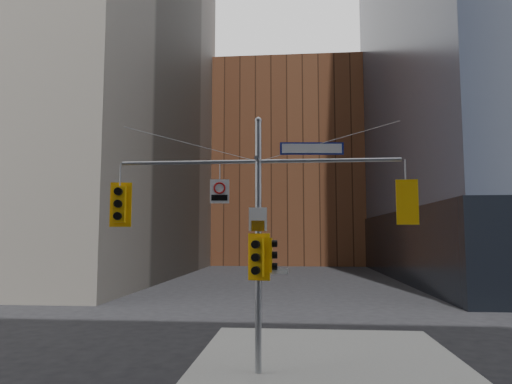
% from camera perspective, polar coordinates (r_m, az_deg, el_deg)
% --- Properties ---
extents(sidewalk_corner, '(8.00, 8.00, 0.15)m').
position_cam_1_polar(sidewalk_corner, '(15.35, 8.88, -19.80)').
color(sidewalk_corner, gray).
rests_on(sidewalk_corner, ground).
extents(brick_midrise, '(26.00, 20.00, 28.00)m').
position_cam_1_polar(brick_midrise, '(69.58, 4.07, 2.89)').
color(brick_midrise, brown).
rests_on(brick_midrise, ground).
extents(signal_assembly, '(8.00, 0.80, 7.30)m').
position_cam_1_polar(signal_assembly, '(12.88, 0.28, -3.13)').
color(signal_assembly, gray).
rests_on(signal_assembly, ground).
extents(traffic_light_west_arm, '(0.62, 0.55, 1.31)m').
position_cam_1_polar(traffic_light_west_arm, '(13.85, -16.69, -1.47)').
color(traffic_light_west_arm, '#FFB70D').
rests_on(traffic_light_west_arm, ground).
extents(traffic_light_east_arm, '(0.59, 0.48, 1.23)m').
position_cam_1_polar(traffic_light_east_arm, '(13.22, 18.27, -1.24)').
color(traffic_light_east_arm, '#FFB70D').
rests_on(traffic_light_east_arm, ground).
extents(traffic_light_pole_side, '(0.37, 0.31, 0.95)m').
position_cam_1_polar(traffic_light_pole_side, '(12.87, 1.72, -7.87)').
color(traffic_light_pole_side, '#FFB70D').
rests_on(traffic_light_pole_side, ground).
extents(traffic_light_pole_front, '(0.62, 0.54, 1.30)m').
position_cam_1_polar(traffic_light_pole_front, '(12.62, 0.19, -8.14)').
color(traffic_light_pole_front, '#FFB70D').
rests_on(traffic_light_pole_front, ground).
extents(street_sign_blade, '(1.80, 0.20, 0.35)m').
position_cam_1_polar(street_sign_blade, '(13.08, 6.99, 5.42)').
color(street_sign_blade, navy).
rests_on(street_sign_blade, ground).
extents(regulatory_sign_arm, '(0.55, 0.12, 0.69)m').
position_cam_1_polar(regulatory_sign_arm, '(13.05, -4.58, 0.18)').
color(regulatory_sign_arm, silver).
rests_on(regulatory_sign_arm, ground).
extents(regulatory_sign_pole, '(0.51, 0.08, 0.66)m').
position_cam_1_polar(regulatory_sign_pole, '(12.77, 0.24, -3.52)').
color(regulatory_sign_pole, silver).
rests_on(regulatory_sign_pole, ground).
extents(street_blade_ew, '(0.76, 0.12, 0.15)m').
position_cam_1_polar(street_blade_ew, '(12.89, 2.31, -9.89)').
color(street_blade_ew, silver).
rests_on(street_blade_ew, ground).
extents(street_blade_ns, '(0.09, 0.81, 0.16)m').
position_cam_1_polar(street_blade_ns, '(13.37, 0.45, -9.81)').
color(street_blade_ns, '#145926').
rests_on(street_blade_ns, ground).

